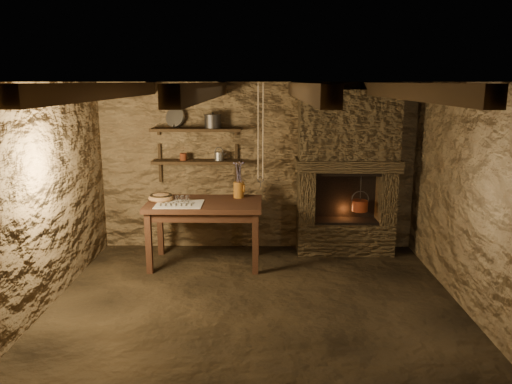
{
  "coord_description": "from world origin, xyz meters",
  "views": [
    {
      "loc": [
        0.08,
        -5.09,
        2.4
      ],
      "look_at": [
        -0.01,
        0.9,
        1.07
      ],
      "focal_mm": 35.0,
      "sensor_mm": 36.0,
      "label": 1
    }
  ],
  "objects_px": {
    "work_table": "(205,231)",
    "wooden_bowl": "(161,198)",
    "red_pot": "(360,205)",
    "iron_stockpot": "(213,122)",
    "stoneware_jug": "(239,182)"
  },
  "relations": [
    {
      "from": "work_table",
      "to": "red_pot",
      "type": "distance_m",
      "value": 2.19
    },
    {
      "from": "stoneware_jug",
      "to": "red_pot",
      "type": "bearing_deg",
      "value": 29.83
    },
    {
      "from": "work_table",
      "to": "stoneware_jug",
      "type": "relative_size",
      "value": 3.02
    },
    {
      "from": "work_table",
      "to": "iron_stockpot",
      "type": "distance_m",
      "value": 1.51
    },
    {
      "from": "work_table",
      "to": "wooden_bowl",
      "type": "relative_size",
      "value": 4.45
    },
    {
      "from": "wooden_bowl",
      "to": "iron_stockpot",
      "type": "bearing_deg",
      "value": 38.79
    },
    {
      "from": "work_table",
      "to": "red_pot",
      "type": "height_order",
      "value": "red_pot"
    },
    {
      "from": "stoneware_jug",
      "to": "red_pot",
      "type": "xyz_separation_m",
      "value": [
        1.69,
        0.2,
        -0.36
      ]
    },
    {
      "from": "wooden_bowl",
      "to": "work_table",
      "type": "bearing_deg",
      "value": -4.9
    },
    {
      "from": "work_table",
      "to": "iron_stockpot",
      "type": "height_order",
      "value": "iron_stockpot"
    },
    {
      "from": "red_pot",
      "to": "wooden_bowl",
      "type": "bearing_deg",
      "value": -171.55
    },
    {
      "from": "iron_stockpot",
      "to": "work_table",
      "type": "bearing_deg",
      "value": -97.05
    },
    {
      "from": "iron_stockpot",
      "to": "red_pot",
      "type": "distance_m",
      "value": 2.36
    },
    {
      "from": "work_table",
      "to": "stoneware_jug",
      "type": "xyz_separation_m",
      "value": [
        0.44,
        0.25,
        0.61
      ]
    },
    {
      "from": "wooden_bowl",
      "to": "iron_stockpot",
      "type": "xyz_separation_m",
      "value": [
        0.65,
        0.52,
        0.96
      ]
    }
  ]
}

